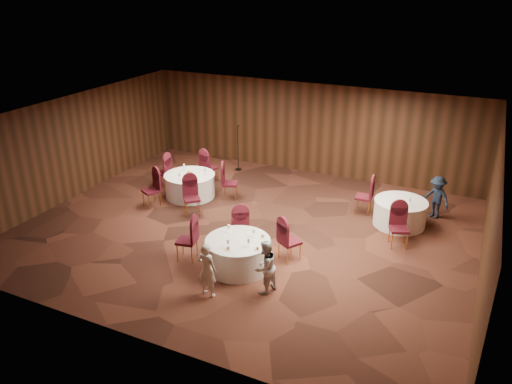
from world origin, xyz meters
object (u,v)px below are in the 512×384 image
at_px(woman_a, 207,270).
at_px(table_left, 190,185).
at_px(man_c, 436,197).
at_px(table_main, 238,253).
at_px(mic_stand, 238,157).
at_px(woman_b, 265,267).
at_px(table_right, 400,213).

bearing_deg(woman_a, table_left, -47.32).
bearing_deg(man_c, table_main, -101.87).
height_order(mic_stand, woman_b, mic_stand).
height_order(table_left, man_c, man_c).
height_order(table_left, woman_a, woman_a).
xyz_separation_m(woman_b, man_c, (2.96, 5.52, 0.01)).
distance_m(table_main, man_c, 6.28).
relative_size(table_main, woman_a, 1.22).
bearing_deg(woman_b, table_main, -105.10).
bearing_deg(man_c, table_left, -139.51).
height_order(table_main, woman_b, woman_b).
bearing_deg(man_c, mic_stand, -161.42).
distance_m(table_main, table_right, 5.03).
xyz_separation_m(table_main, woman_a, (-0.08, -1.31, 0.27)).
height_order(table_main, table_left, same).
distance_m(table_main, woman_a, 1.34).
height_order(table_main, table_right, same).
xyz_separation_m(table_main, table_left, (-3.33, 3.16, -0.00)).
distance_m(table_left, woman_a, 5.53).
distance_m(woman_b, man_c, 6.26).
bearing_deg(table_main, table_left, 136.53).
bearing_deg(table_right, man_c, 47.43).
xyz_separation_m(woman_a, man_c, (4.04, 6.18, -0.00)).
bearing_deg(table_main, woman_b, -32.96).
distance_m(table_right, mic_stand, 6.45).
bearing_deg(man_c, table_right, -105.30).
distance_m(table_left, table_right, 6.50).
xyz_separation_m(table_main, table_right, (3.12, 3.95, 0.00)).
height_order(table_main, mic_stand, mic_stand).
relative_size(table_right, woman_a, 1.14).
bearing_deg(mic_stand, table_left, -96.46).
xyz_separation_m(table_main, mic_stand, (-3.02, 5.94, 0.11)).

